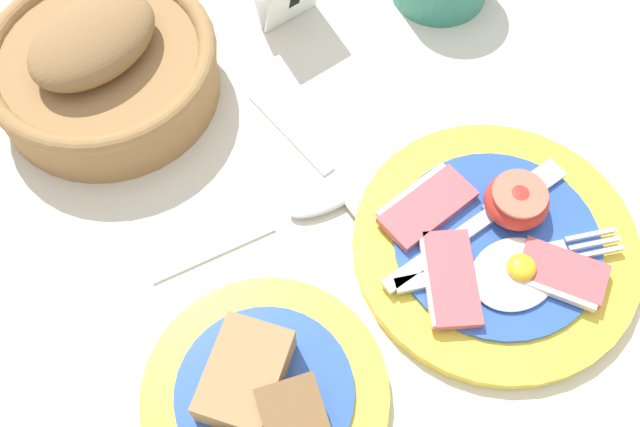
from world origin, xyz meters
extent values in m
plane|color=beige|center=(0.00, 0.00, 0.00)|extent=(3.00, 3.00, 0.00)
cylinder|color=yellow|center=(0.05, 0.01, 0.01)|extent=(0.23, 0.23, 0.01)
cylinder|color=#2D56B7|center=(0.05, 0.01, 0.01)|extent=(0.17, 0.17, 0.00)
cube|color=#BC5156|center=(0.02, 0.06, 0.02)|extent=(0.08, 0.05, 0.01)
cube|color=beige|center=(0.02, 0.08, 0.02)|extent=(0.07, 0.02, 0.01)
cube|color=#BC5156|center=(0.00, 0.00, 0.02)|extent=(0.07, 0.09, 0.01)
cube|color=beige|center=(-0.01, 0.01, 0.02)|extent=(0.05, 0.07, 0.01)
cube|color=#BC5156|center=(0.08, -0.04, 0.02)|extent=(0.07, 0.08, 0.01)
cube|color=beige|center=(0.06, -0.05, 0.02)|extent=(0.05, 0.06, 0.01)
ellipsoid|color=red|center=(0.08, 0.03, 0.03)|extent=(0.05, 0.05, 0.03)
cylinder|color=#DB664C|center=(0.08, 0.03, 0.04)|extent=(0.04, 0.04, 0.00)
ellipsoid|color=white|center=(0.04, -0.02, 0.02)|extent=(0.07, 0.06, 0.01)
ellipsoid|color=yellow|center=(0.05, -0.02, 0.03)|extent=(0.02, 0.02, 0.01)
cube|color=silver|center=(0.01, 0.00, 0.02)|extent=(0.11, 0.05, 0.00)
cube|color=silver|center=(0.08, -0.02, 0.02)|extent=(0.03, 0.02, 0.00)
cube|color=silver|center=(0.11, -0.04, 0.02)|extent=(0.04, 0.02, 0.00)
cube|color=silver|center=(0.11, -0.03, 0.02)|extent=(0.04, 0.02, 0.00)
cube|color=silver|center=(0.12, -0.03, 0.02)|extent=(0.04, 0.02, 0.00)
cube|color=silver|center=(0.01, 0.02, 0.02)|extent=(0.11, 0.02, 0.00)
cube|color=#9EA0A5|center=(0.10, 0.03, 0.02)|extent=(0.08, 0.03, 0.00)
cylinder|color=yellow|center=(-0.17, 0.00, 0.01)|extent=(0.18, 0.18, 0.01)
cylinder|color=#2D56B7|center=(-0.17, 0.00, 0.01)|extent=(0.13, 0.13, 0.00)
cube|color=brown|center=(-0.16, -0.03, 0.03)|extent=(0.05, 0.05, 0.03)
cube|color=#9E7A4C|center=(-0.17, 0.01, 0.03)|extent=(0.09, 0.09, 0.03)
cylinder|color=olive|center=(-0.15, 0.32, 0.03)|extent=(0.20, 0.20, 0.05)
torus|color=olive|center=(-0.15, 0.32, 0.05)|extent=(0.20, 0.20, 0.02)
ellipsoid|color=olive|center=(-0.15, 0.32, 0.07)|extent=(0.14, 0.11, 0.04)
cube|color=silver|center=(-0.03, 0.19, 0.00)|extent=(0.03, 0.11, 0.01)
ellipsoid|color=silver|center=(-0.02, 0.09, 0.01)|extent=(0.04, 0.07, 0.01)
cube|color=silver|center=(-0.14, 0.13, 0.00)|extent=(0.11, 0.02, 0.01)
ellipsoid|color=silver|center=(-0.04, 0.12, 0.01)|extent=(0.07, 0.03, 0.01)
camera|label=1|loc=(-0.20, -0.14, 0.55)|focal=42.00mm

